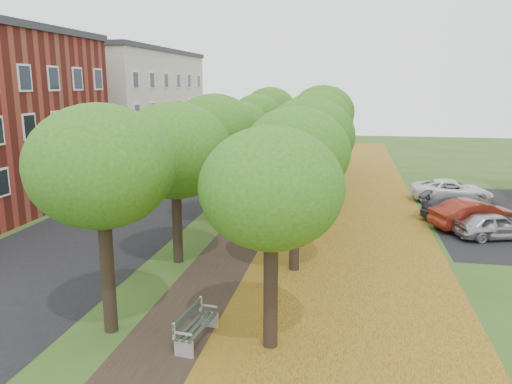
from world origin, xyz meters
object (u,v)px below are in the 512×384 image
at_px(car_grey, 472,210).
at_px(car_white, 452,190).
at_px(bench, 195,325).
at_px(car_red, 476,215).
at_px(car_silver, 495,226).

distance_m(car_grey, car_white, 5.42).
bearing_deg(car_white, bench, 151.66).
relative_size(bench, car_red, 0.44).
bearing_deg(car_white, car_grey, 179.79).
height_order(car_red, car_grey, car_grey).
xyz_separation_m(car_silver, car_white, (-0.50, 7.83, 0.04)).
bearing_deg(car_grey, car_red, -159.20).
xyz_separation_m(bench, car_red, (10.55, 13.38, 0.27)).
height_order(bench, car_grey, car_grey).
bearing_deg(bench, car_red, -31.21).
xyz_separation_m(bench, car_white, (10.55, 19.72, 0.19)).
height_order(car_grey, car_white, car_grey).
bearing_deg(car_grey, bench, 164.39).
height_order(car_silver, car_red, car_red).
relative_size(bench, car_white, 0.41).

